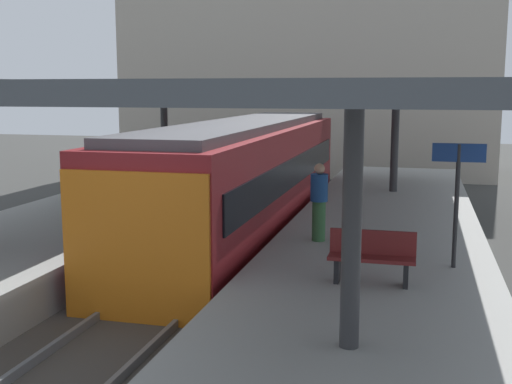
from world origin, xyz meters
The scene contains 14 objects.
ground_plane centered at (0.00, 0.00, 0.00)m, with size 80.00×80.00×0.00m, color #383835.
platform_left centered at (-3.80, 0.00, 0.50)m, with size 4.40×28.00×1.00m, color #9E9E99.
platform_right centered at (3.80, 0.00, 0.50)m, with size 4.40×28.00×1.00m, color #9E9E99.
track_ballast centered at (0.00, 0.00, 0.10)m, with size 3.20×28.00×0.20m, color #4C4742.
rail_near_side centered at (-0.72, 0.00, 0.27)m, with size 0.08×28.00×0.14m, color slate.
rail_far_side centered at (0.72, 0.00, 0.27)m, with size 0.08×28.00×0.14m, color slate.
commuter_train centered at (0.00, 4.12, 1.73)m, with size 2.78×14.01×3.10m.
canopy_left centered at (-3.80, 1.40, 4.17)m, with size 4.18×21.00×3.29m.
canopy_right centered at (3.80, 1.40, 4.07)m, with size 4.18×21.00×3.19m.
platform_bench centered at (3.87, -2.17, 1.46)m, with size 1.40×0.41×0.86m.
platform_sign centered at (5.21, -0.87, 2.62)m, with size 0.90×0.08×2.21m.
passenger_mid_platform centered at (2.57, 0.56, 1.84)m, with size 0.36×0.36×1.63m.
passenger_far_end centered at (-3.88, 2.83, 1.82)m, with size 0.36×0.36×1.59m.
station_building_backdrop centered at (-1.07, 20.00, 5.50)m, with size 18.00×6.00×11.00m, color #A89E8E.
Camera 1 is at (4.55, -12.44, 4.13)m, focal length 44.97 mm.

